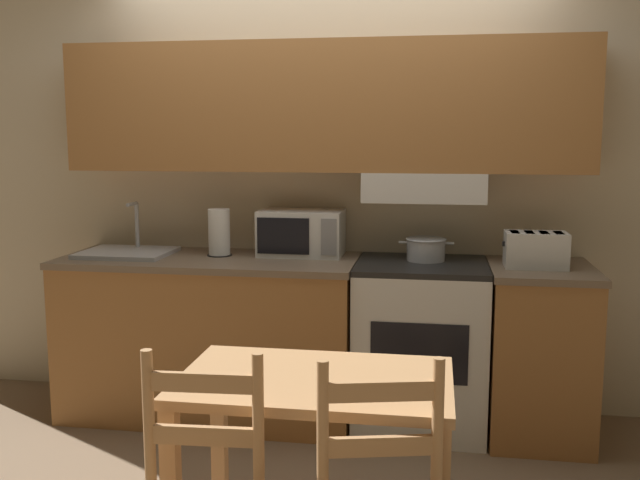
% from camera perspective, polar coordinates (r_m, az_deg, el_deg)
% --- Properties ---
extents(ground_plane, '(16.00, 16.00, 0.00)m').
position_cam_1_polar(ground_plane, '(4.44, 0.57, -12.57)').
color(ground_plane, '#7F664C').
extents(wall_back, '(5.28, 0.38, 2.55)m').
position_cam_1_polar(wall_back, '(4.08, 0.66, 7.12)').
color(wall_back, beige).
rests_on(wall_back, ground_plane).
extents(lower_counter_main, '(1.66, 0.67, 0.91)m').
position_cam_1_polar(lower_counter_main, '(4.13, -8.73, -7.60)').
color(lower_counter_main, '#A36B38').
rests_on(lower_counter_main, ground_plane).
extents(lower_counter_right_stub, '(0.54, 0.67, 0.91)m').
position_cam_1_polar(lower_counter_right_stub, '(3.98, 17.08, -8.51)').
color(lower_counter_right_stub, '#A36B38').
rests_on(lower_counter_right_stub, ground_plane).
extents(stove_range, '(0.70, 0.63, 0.91)m').
position_cam_1_polar(stove_range, '(3.96, 8.02, -8.33)').
color(stove_range, silver).
rests_on(stove_range, ground_plane).
extents(cooking_pot, '(0.30, 0.22, 0.12)m').
position_cam_1_polar(cooking_pot, '(3.91, 8.48, -0.68)').
color(cooking_pot, '#B7BABF').
rests_on(cooking_pot, stove_range).
extents(microwave, '(0.47, 0.30, 0.26)m').
position_cam_1_polar(microwave, '(4.04, -1.49, 0.59)').
color(microwave, silver).
rests_on(microwave, lower_counter_main).
extents(toaster, '(0.32, 0.19, 0.18)m').
position_cam_1_polar(toaster, '(3.83, 16.87, -0.73)').
color(toaster, silver).
rests_on(toaster, lower_counter_right_stub).
extents(sink_basin, '(0.50, 0.41, 0.29)m').
position_cam_1_polar(sink_basin, '(4.21, -15.18, -0.90)').
color(sink_basin, '#B7BABF').
rests_on(sink_basin, lower_counter_main).
extents(paper_towel_roll, '(0.14, 0.14, 0.27)m').
position_cam_1_polar(paper_towel_roll, '(4.06, -8.07, 0.60)').
color(paper_towel_roll, black).
rests_on(paper_towel_roll, lower_counter_main).
extents(dining_table, '(0.95, 0.60, 0.76)m').
position_cam_1_polar(dining_table, '(2.58, -0.38, -13.66)').
color(dining_table, tan).
rests_on(dining_table, ground_plane).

